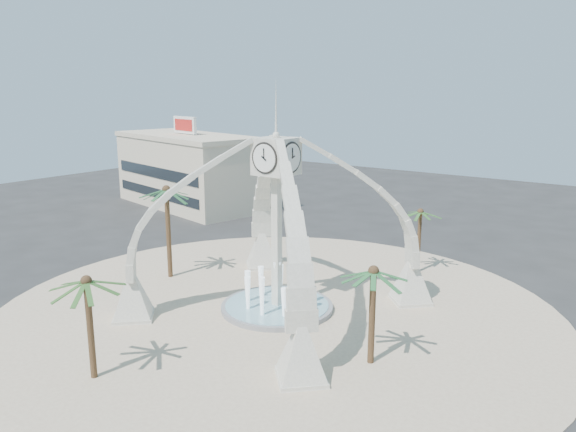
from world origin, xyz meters
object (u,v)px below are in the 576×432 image
Objects in this scene: fountain at (277,306)px; palm_north at (420,213)px; palm_west at (166,191)px; clock_tower at (277,222)px; palm_south at (86,282)px; palm_east at (374,272)px.

fountain is 1.33× the size of palm_north.
palm_north is at bearing 39.69° from palm_west.
palm_south is (-2.21, -13.63, -0.96)m from clock_tower.
palm_north is at bearing 104.96° from palm_east.
fountain is 14.77m from palm_south.
clock_tower is 2.83× the size of palm_east.
palm_west is at bearing 178.15° from clock_tower.
clock_tower is 9.77m from palm_east.
clock_tower is at bearing -1.85° from palm_west.
clock_tower is 2.24× the size of fountain.
palm_west is (-20.78, 3.51, 1.84)m from palm_east.
fountain is at bearing 90.00° from clock_tower.
palm_north is 0.95× the size of palm_south.
palm_east is at bearing -75.04° from palm_north.
palm_south is (9.37, -14.01, -1.83)m from palm_west.
palm_west is at bearing 123.77° from palm_south.
fountain is 15.45m from palm_north.
palm_east is 15.51m from palm_south.
palm_south is at bearing -137.40° from palm_east.
clock_tower is at bearing -90.00° from fountain.
clock_tower is 6.20m from fountain.
fountain is at bearing -1.85° from palm_west.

